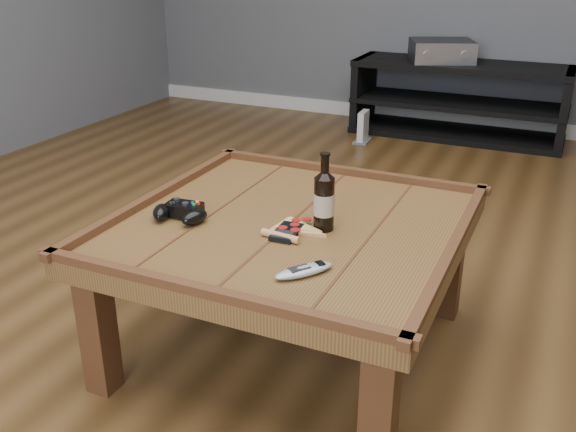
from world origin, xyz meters
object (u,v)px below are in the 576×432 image
at_px(media_console, 458,101).
at_px(game_console, 363,128).
at_px(pizza_slice, 293,229).
at_px(av_receiver, 442,51).
at_px(game_controller, 180,212).
at_px(smartphone, 287,232).
at_px(coffee_table, 291,240).
at_px(beer_bottle, 324,199).
at_px(remote_control, 304,270).

relative_size(media_console, game_console, 6.76).
bearing_deg(pizza_slice, av_receiver, 99.78).
bearing_deg(pizza_slice, game_console, 109.49).
distance_m(game_controller, smartphone, 0.34).
bearing_deg(coffee_table, av_receiver, 92.93).
bearing_deg(coffee_table, beer_bottle, -2.58).
xyz_separation_m(smartphone, remote_control, (0.14, -0.20, 0.00)).
bearing_deg(game_controller, av_receiver, 81.99).
height_order(coffee_table, av_receiver, av_receiver).
bearing_deg(coffee_table, remote_control, -59.91).
relative_size(coffee_table, media_console, 0.74).
bearing_deg(beer_bottle, coffee_table, 177.42).
height_order(coffee_table, smartphone, coffee_table).
height_order(smartphone, remote_control, remote_control).
bearing_deg(smartphone, coffee_table, 103.41).
xyz_separation_m(beer_bottle, remote_control, (0.06, -0.28, -0.08)).
xyz_separation_m(remote_control, game_console, (-0.70, 2.65, -0.37)).
bearing_deg(remote_control, media_console, 130.78).
relative_size(game_controller, av_receiver, 0.39).
relative_size(coffee_table, game_controller, 5.32).
relative_size(pizza_slice, game_console, 1.11).
relative_size(pizza_slice, remote_control, 1.41).
distance_m(coffee_table, pizza_slice, 0.09).
height_order(smartphone, av_receiver, av_receiver).
relative_size(media_console, pizza_slice, 6.09).
height_order(beer_bottle, game_controller, beer_bottle).
height_order(game_controller, av_receiver, av_receiver).
height_order(beer_bottle, smartphone, beer_bottle).
height_order(coffee_table, beer_bottle, beer_bottle).
distance_m(coffee_table, av_receiver, 2.75).
relative_size(beer_bottle, pizza_slice, 1.02).
bearing_deg(game_console, smartphone, -80.23).
height_order(pizza_slice, game_console, pizza_slice).
distance_m(remote_control, av_receiver, 3.05).
bearing_deg(game_console, coffee_table, -80.39).
bearing_deg(smartphone, media_console, 86.94).
bearing_deg(av_receiver, pizza_slice, -109.25).
height_order(coffee_table, media_console, media_console).
bearing_deg(smartphone, av_receiver, 89.78).
bearing_deg(smartphone, remote_control, -58.74).
height_order(media_console, av_receiver, av_receiver).
bearing_deg(pizza_slice, smartphone, -93.58).
bearing_deg(beer_bottle, av_receiver, 95.16).
distance_m(media_console, smartphone, 2.84).
xyz_separation_m(coffee_table, beer_bottle, (0.11, -0.00, 0.15)).
bearing_deg(remote_control, pizza_slice, 157.98).
distance_m(media_console, av_receiver, 0.35).
bearing_deg(media_console, game_console, -143.85).
bearing_deg(game_console, av_receiver, 41.17).
distance_m(media_console, game_controller, 2.90).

